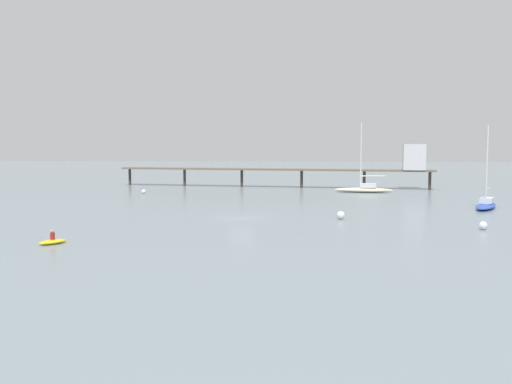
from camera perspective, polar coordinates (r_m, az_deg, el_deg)
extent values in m
plane|color=gray|center=(59.59, -1.46, -2.67)|extent=(400.00, 400.00, 0.00)
cube|color=brown|center=(102.40, 1.57, 2.32)|extent=(57.65, 9.40, 0.30)
cylinder|color=#38332D|center=(110.97, -12.71, 1.51)|extent=(0.50, 0.50, 3.13)
cylinder|color=#38332D|center=(106.79, -7.28, 1.46)|extent=(0.50, 0.50, 3.13)
cylinder|color=#38332D|center=(103.64, -1.46, 1.40)|extent=(0.50, 0.50, 3.13)
cylinder|color=#38332D|center=(101.62, 4.66, 1.32)|extent=(0.50, 0.50, 3.13)
cylinder|color=#38332D|center=(100.80, 10.95, 1.22)|extent=(0.50, 0.50, 3.13)
cylinder|color=#38332D|center=(101.20, 17.26, 1.10)|extent=(0.50, 0.50, 3.13)
cube|color=silver|center=(100.82, 15.79, 3.45)|extent=(4.09, 4.09, 4.44)
ellipsoid|color=beige|center=(93.23, 10.87, 0.21)|extent=(9.59, 3.05, 0.79)
cube|color=silver|center=(93.19, 11.34, 0.65)|extent=(2.64, 1.82, 0.68)
cylinder|color=silver|center=(92.95, 10.63, 3.69)|extent=(0.23, 0.23, 10.51)
cylinder|color=silver|center=(93.11, 11.81, 1.60)|extent=(3.94, 0.49, 0.19)
ellipsoid|color=#2D4CB7|center=(73.63, 22.35, -1.34)|extent=(5.04, 7.67, 0.65)
cube|color=silver|center=(74.16, 22.44, -0.79)|extent=(2.30, 2.79, 0.67)
cylinder|color=silver|center=(72.92, 22.43, 2.60)|extent=(0.21, 0.21, 9.49)
cylinder|color=silver|center=(74.51, 22.53, 0.29)|extent=(1.40, 2.69, 0.17)
ellipsoid|color=yellow|center=(46.97, -19.99, -4.77)|extent=(2.13, 2.42, 0.35)
cylinder|color=maroon|center=(46.90, -20.00, -4.23)|extent=(0.50, 0.50, 0.55)
sphere|color=tan|center=(46.84, -20.02, -3.76)|extent=(0.24, 0.24, 0.24)
sphere|color=silver|center=(90.55, -11.36, 0.04)|extent=(0.71, 0.71, 0.71)
sphere|color=silver|center=(55.43, 22.10, -3.19)|extent=(0.77, 0.77, 0.77)
sphere|color=silver|center=(59.20, 8.62, -2.35)|extent=(0.86, 0.86, 0.86)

